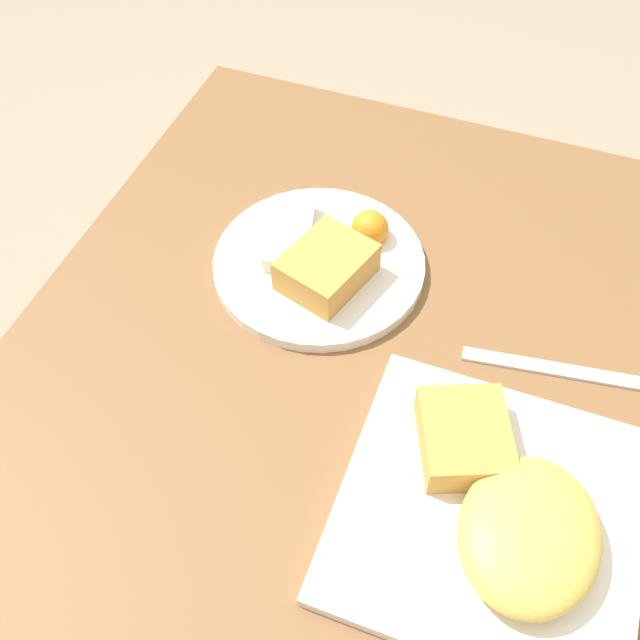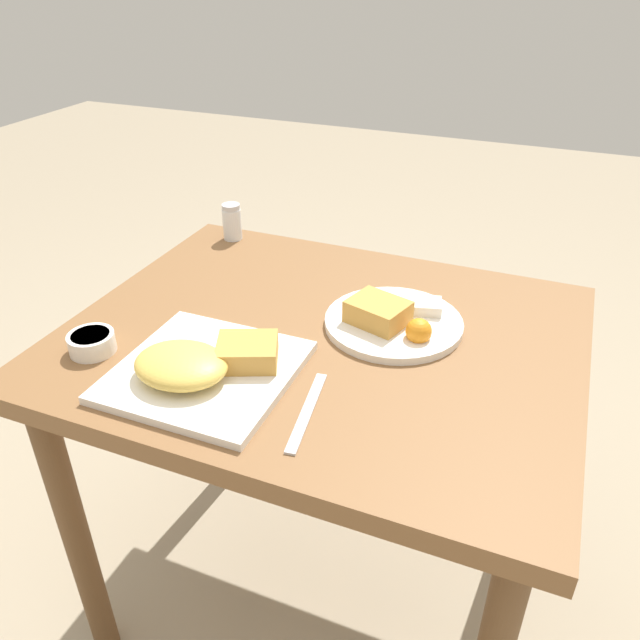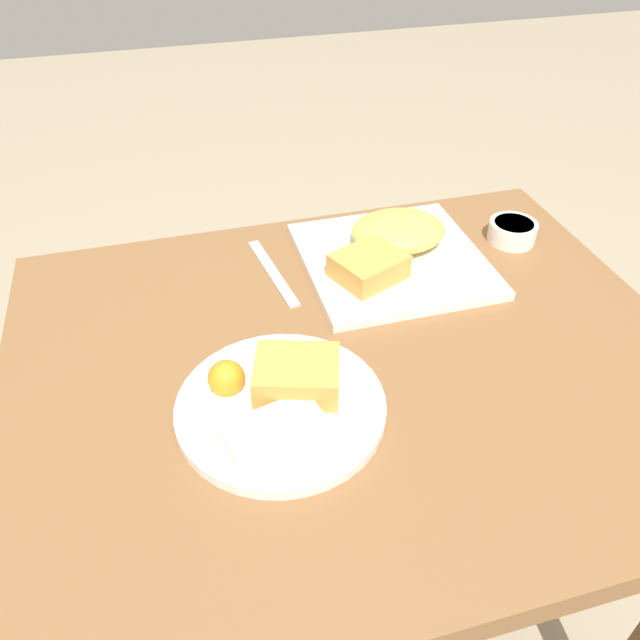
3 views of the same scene
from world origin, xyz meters
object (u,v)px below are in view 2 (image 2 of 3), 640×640
(plate_oval_far, at_px, (393,319))
(plate_square_near, at_px, (202,366))
(butter_knife, at_px, (307,411))
(salt_shaker, at_px, (232,224))
(sauce_ramekin, at_px, (92,342))

(plate_oval_far, bearing_deg, plate_square_near, -132.24)
(butter_knife, bearing_deg, salt_shaker, 30.12)
(salt_shaker, bearing_deg, butter_knife, -51.67)
(plate_square_near, xyz_separation_m, sauce_ramekin, (-0.21, -0.00, -0.00))
(plate_square_near, bearing_deg, sauce_ramekin, -178.64)
(sauce_ramekin, relative_size, salt_shaker, 0.92)
(sauce_ramekin, height_order, butter_knife, sauce_ramekin)
(plate_square_near, height_order, butter_knife, plate_square_near)
(sauce_ramekin, bearing_deg, plate_square_near, 1.36)
(plate_oval_far, relative_size, salt_shaker, 2.95)
(butter_knife, bearing_deg, plate_square_near, 76.57)
(plate_square_near, height_order, plate_oval_far, plate_square_near)
(plate_oval_far, distance_m, salt_shaker, 0.50)
(plate_oval_far, height_order, salt_shaker, salt_shaker)
(salt_shaker, bearing_deg, plate_oval_far, -27.59)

